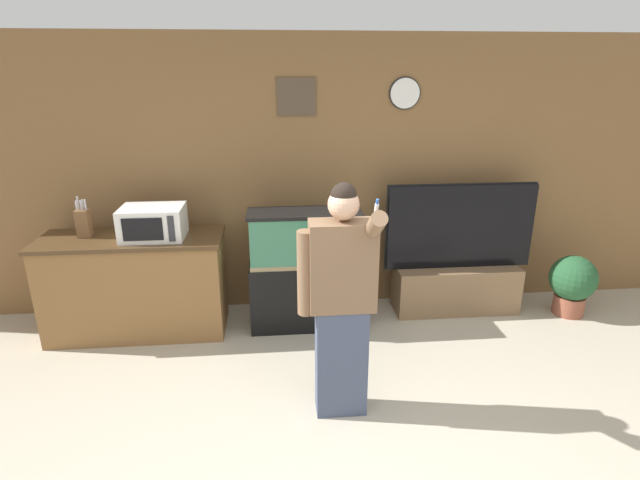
# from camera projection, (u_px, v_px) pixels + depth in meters

# --- Properties ---
(wall_back_paneled) EXTENTS (10.00, 0.08, 2.60)m
(wall_back_paneled) POSITION_uv_depth(u_px,v_px,m) (323.00, 177.00, 4.78)
(wall_back_paneled) COLOR brown
(wall_back_paneled) RESTS_ON ground_plane
(counter_island) EXTENTS (1.57, 0.61, 0.91)m
(counter_island) POSITION_uv_depth(u_px,v_px,m) (136.00, 285.00, 4.45)
(counter_island) COLOR brown
(counter_island) RESTS_ON ground_plane
(microwave) EXTENTS (0.52, 0.40, 0.27)m
(microwave) POSITION_uv_depth(u_px,v_px,m) (153.00, 222.00, 4.25)
(microwave) COLOR white
(microwave) RESTS_ON counter_island
(knife_block) EXTENTS (0.10, 0.11, 0.35)m
(knife_block) POSITION_uv_depth(u_px,v_px,m) (83.00, 223.00, 4.28)
(knife_block) COLOR brown
(knife_block) RESTS_ON counter_island
(aquarium_on_stand) EXTENTS (1.00, 0.37, 1.11)m
(aquarium_on_stand) POSITION_uv_depth(u_px,v_px,m) (305.00, 270.00, 4.53)
(aquarium_on_stand) COLOR black
(aquarium_on_stand) RESTS_ON ground_plane
(tv_on_stand) EXTENTS (1.44, 0.40, 1.28)m
(tv_on_stand) POSITION_uv_depth(u_px,v_px,m) (456.00, 274.00, 4.89)
(tv_on_stand) COLOR brown
(tv_on_stand) RESTS_ON ground_plane
(person_standing) EXTENTS (0.51, 0.39, 1.63)m
(person_standing) POSITION_uv_depth(u_px,v_px,m) (341.00, 300.00, 3.26)
(person_standing) COLOR #424C66
(person_standing) RESTS_ON ground_plane
(potted_plant) EXTENTS (0.44, 0.44, 0.60)m
(potted_plant) POSITION_uv_depth(u_px,v_px,m) (572.00, 282.00, 4.81)
(potted_plant) COLOR brown
(potted_plant) RESTS_ON ground_plane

